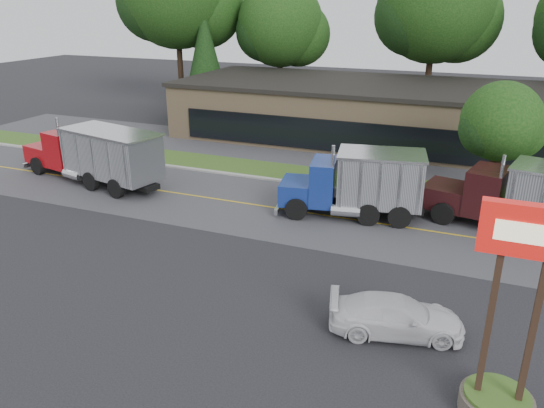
{
  "coord_description": "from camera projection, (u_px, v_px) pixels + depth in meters",
  "views": [
    {
      "loc": [
        9.22,
        -15.13,
        10.31
      ],
      "look_at": [
        0.92,
        5.19,
        1.8
      ],
      "focal_mm": 35.0,
      "sensor_mm": 36.0,
      "label": 1
    }
  ],
  "objects": [
    {
      "name": "grass_verge",
      "position": [
        318.0,
        176.0,
        32.99
      ],
      "size": [
        60.0,
        3.4,
        0.03
      ],
      "primitive_type": "cube",
      "color": "#3F6623",
      "rests_on": "ground"
    },
    {
      "name": "evergreen_left",
      "position": [
        205.0,
        55.0,
        49.63
      ],
      "size": [
        4.33,
        4.33,
        9.83
      ],
      "color": "#382619",
      "rests_on": "ground"
    },
    {
      "name": "ground",
      "position": [
        198.0,
        291.0,
        20.04
      ],
      "size": [
        140.0,
        140.0,
        0.0
      ],
      "primitive_type": "plane",
      "color": "#2B2B30",
      "rests_on": "ground"
    },
    {
      "name": "dump_truck_red",
      "position": [
        96.0,
        154.0,
        31.18
      ],
      "size": [
        10.64,
        4.67,
        3.36
      ],
      "rotation": [
        0.0,
        0.0,
        2.92
      ],
      "color": "black",
      "rests_on": "ground"
    },
    {
      "name": "tree_verge",
      "position": [
        502.0,
        125.0,
        28.01
      ],
      "size": [
        4.49,
        4.23,
        6.41
      ],
      "color": "#382619",
      "rests_on": "ground"
    },
    {
      "name": "tree_far_b",
      "position": [
        282.0,
        28.0,
        50.15
      ],
      "size": [
        8.54,
        8.03,
        12.18
      ],
      "color": "#382619",
      "rests_on": "ground"
    },
    {
      "name": "strip_mall",
      "position": [
        386.0,
        114.0,
        41.06
      ],
      "size": [
        32.0,
        12.0,
        4.0
      ],
      "primitive_type": "cube",
      "color": "tan",
      "rests_on": "ground"
    },
    {
      "name": "dump_truck_maroon",
      "position": [
        544.0,
        200.0,
        24.01
      ],
      "size": [
        9.88,
        4.52,
        3.36
      ],
      "rotation": [
        0.0,
        0.0,
        2.92
      ],
      "color": "black",
      "rests_on": "ground"
    },
    {
      "name": "bilo_sign",
      "position": [
        506.0,
        349.0,
        13.45
      ],
      "size": [
        2.2,
        1.9,
        5.95
      ],
      "color": "#6B6054",
      "rests_on": "ground"
    },
    {
      "name": "center_line",
      "position": [
        283.0,
        209.0,
        27.81
      ],
      "size": [
        60.0,
        0.12,
        0.01
      ],
      "primitive_type": "cube",
      "color": "gold",
      "rests_on": "ground"
    },
    {
      "name": "road",
      "position": [
        283.0,
        209.0,
        27.81
      ],
      "size": [
        60.0,
        8.0,
        0.02
      ],
      "primitive_type": "cube",
      "color": "#545459",
      "rests_on": "ground"
    },
    {
      "name": "curb",
      "position": [
        309.0,
        185.0,
        31.44
      ],
      "size": [
        60.0,
        0.3,
        0.12
      ],
      "primitive_type": "cube",
      "color": "#9E9E99",
      "rests_on": "ground"
    },
    {
      "name": "rally_car",
      "position": [
        396.0,
        316.0,
        17.32
      ],
      "size": [
        4.67,
        2.81,
        1.27
      ],
      "primitive_type": "imported",
      "rotation": [
        0.0,
        0.0,
        1.82
      ],
      "color": "silver",
      "rests_on": "ground"
    },
    {
      "name": "far_parking",
      "position": [
        339.0,
        156.0,
        37.31
      ],
      "size": [
        60.0,
        7.0,
        0.02
      ],
      "primitive_type": "cube",
      "color": "#545459",
      "rests_on": "ground"
    },
    {
      "name": "tree_far_c",
      "position": [
        437.0,
        10.0,
        44.62
      ],
      "size": [
        10.38,
        9.77,
        14.81
      ],
      "color": "#382619",
      "rests_on": "ground"
    },
    {
      "name": "dump_truck_blue",
      "position": [
        360.0,
        182.0,
        26.36
      ],
      "size": [
        7.37,
        3.82,
        3.36
      ],
      "rotation": [
        0.0,
        0.0,
        3.33
      ],
      "color": "black",
      "rests_on": "ground"
    }
  ]
}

